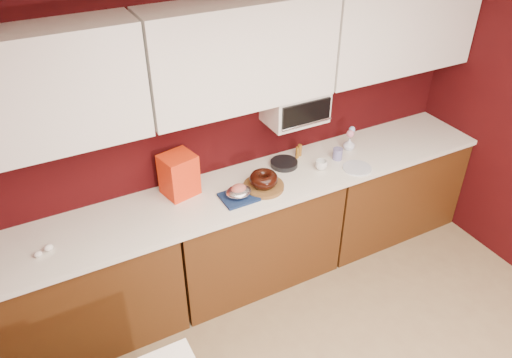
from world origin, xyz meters
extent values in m
cube|color=#340708|center=(0.00, 2.25, 1.25)|extent=(4.00, 0.02, 2.50)
cube|color=#4C290F|center=(-1.33, 1.94, 0.43)|extent=(1.31, 0.58, 0.86)
cube|color=#4C290F|center=(0.00, 1.94, 0.43)|extent=(1.31, 0.58, 0.86)
cube|color=#4C290F|center=(1.33, 1.94, 0.43)|extent=(1.31, 0.58, 0.86)
cube|color=white|center=(0.00, 1.94, 0.88)|extent=(4.00, 0.62, 0.04)
cube|color=white|center=(-1.33, 2.08, 1.85)|extent=(1.31, 0.33, 0.70)
cube|color=white|center=(0.00, 2.08, 1.85)|extent=(1.31, 0.33, 0.70)
cube|color=white|center=(1.33, 2.08, 1.85)|extent=(1.31, 0.33, 0.70)
cube|color=white|center=(0.45, 2.10, 1.38)|extent=(0.45, 0.30, 0.25)
cube|color=black|center=(0.45, 1.94, 1.38)|extent=(0.40, 0.02, 0.18)
cylinder|color=silver|center=(0.45, 1.93, 1.30)|extent=(0.42, 0.02, 0.02)
cylinder|color=brown|center=(0.06, 1.87, 0.91)|extent=(0.33, 0.33, 0.03)
torus|color=black|center=(0.06, 1.87, 0.98)|extent=(0.22, 0.22, 0.08)
cube|color=#14264D|center=(-0.16, 1.84, 0.91)|extent=(0.25, 0.21, 0.02)
ellipsoid|color=silver|center=(-0.16, 1.84, 0.96)|extent=(0.22, 0.20, 0.07)
ellipsoid|color=#BA6055|center=(-0.16, 1.84, 0.98)|extent=(0.13, 0.12, 0.07)
cube|color=red|center=(-0.50, 2.10, 1.05)|extent=(0.27, 0.25, 0.31)
cylinder|color=black|center=(0.35, 2.06, 0.92)|extent=(0.22, 0.22, 0.04)
imported|color=white|center=(0.58, 1.88, 0.95)|extent=(0.09, 0.09, 0.09)
cylinder|color=navy|center=(0.77, 1.95, 0.95)|extent=(0.10, 0.10, 0.09)
imported|color=silver|center=(0.94, 2.02, 0.96)|extent=(0.10, 0.10, 0.11)
sphere|color=pink|center=(0.94, 2.02, 1.05)|extent=(0.06, 0.06, 0.06)
sphere|color=#97BBF2|center=(0.97, 2.04, 1.07)|extent=(0.05, 0.05, 0.05)
cylinder|color=silver|center=(0.83, 1.76, 0.91)|extent=(0.22, 0.22, 0.01)
cylinder|color=brown|center=(0.53, 2.13, 0.95)|extent=(0.04, 0.04, 0.10)
ellipsoid|color=silver|center=(-1.51, 1.87, 0.92)|extent=(0.06, 0.05, 0.04)
ellipsoid|color=white|center=(-1.44, 1.90, 0.92)|extent=(0.06, 0.05, 0.04)
cylinder|color=brown|center=(0.50, 2.11, 0.95)|extent=(0.04, 0.04, 0.10)
camera|label=1|loc=(-1.39, -0.75, 3.00)|focal=35.00mm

